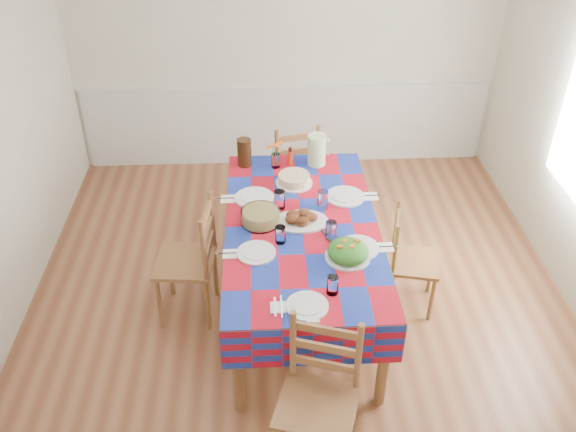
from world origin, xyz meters
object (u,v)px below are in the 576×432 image
at_px(green_pitcher, 317,150).
at_px(chair_far, 293,170).
at_px(tea_pitcher, 244,152).
at_px(chair_left, 191,261).
at_px(dining_table, 302,235).
at_px(meat_platter, 301,219).
at_px(chair_near, 319,400).
at_px(chair_right, 409,261).

xyz_separation_m(green_pitcher, chair_far, (-0.18, 0.45, -0.47)).
distance_m(tea_pitcher, chair_left, 1.11).
bearing_deg(green_pitcher, chair_left, -138.96).
relative_size(dining_table, chair_far, 2.08).
distance_m(meat_platter, green_pitcher, 0.90).
bearing_deg(green_pitcher, chair_far, 111.36).
relative_size(dining_table, chair_left, 2.05).
xyz_separation_m(tea_pitcher, chair_far, (0.45, 0.44, -0.45)).
relative_size(chair_near, chair_far, 1.02).
xyz_separation_m(chair_far, chair_right, (0.86, -1.35, -0.07)).
distance_m(dining_table, chair_far, 1.38).
xyz_separation_m(chair_near, chair_far, (-0.00, 2.72, -0.01)).
bearing_deg(meat_platter, chair_right, -1.33).
xyz_separation_m(chair_far, chair_left, (-0.87, -1.36, 0.01)).
height_order(meat_platter, chair_far, chair_far).
bearing_deg(chair_right, chair_near, 160.37).
bearing_deg(green_pitcher, meat_platter, -102.59).
xyz_separation_m(green_pitcher, chair_left, (-1.05, -0.91, -0.46)).
distance_m(green_pitcher, chair_right, 1.25).
height_order(green_pitcher, chair_left, green_pitcher).
distance_m(chair_far, chair_left, 1.62).
bearing_deg(chair_far, meat_platter, 76.77).
xyz_separation_m(meat_platter, chair_left, (-0.85, -0.03, -0.35)).
distance_m(dining_table, meat_platter, 0.13).
xyz_separation_m(chair_left, chair_right, (1.73, 0.01, -0.08)).
distance_m(dining_table, chair_near, 1.38).
relative_size(chair_far, chair_left, 0.98).
bearing_deg(dining_table, meat_platter, 106.36).
relative_size(tea_pitcher, chair_right, 0.27).
xyz_separation_m(dining_table, tea_pitcher, (-0.44, 0.92, 0.22)).
height_order(green_pitcher, chair_far, green_pitcher).
bearing_deg(chair_right, chair_left, 102.76).
bearing_deg(dining_table, chair_right, 0.58).
distance_m(dining_table, chair_right, 0.92).
height_order(tea_pitcher, chair_far, tea_pitcher).
xyz_separation_m(meat_platter, chair_right, (0.88, -0.02, -0.43)).
bearing_deg(meat_platter, chair_near, -89.05).
bearing_deg(tea_pitcher, chair_near, -78.77).
bearing_deg(chair_right, tea_pitcher, 67.44).
distance_m(green_pitcher, chair_far, 0.67).
xyz_separation_m(dining_table, chair_far, (0.01, 1.36, -0.23)).
relative_size(meat_platter, chair_near, 0.40).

